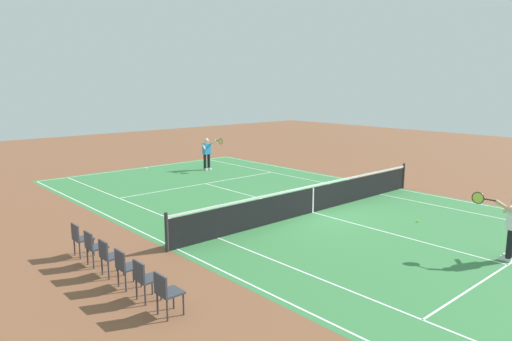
# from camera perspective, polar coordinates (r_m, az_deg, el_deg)

# --- Properties ---
(ground_plane) EXTENTS (60.00, 60.00, 0.00)m
(ground_plane) POSITION_cam_1_polar(r_m,az_deg,el_deg) (16.38, 6.92, -5.12)
(ground_plane) COLOR brown
(court_slab) EXTENTS (24.20, 11.40, 0.00)m
(court_slab) POSITION_cam_1_polar(r_m,az_deg,el_deg) (16.38, 6.92, -5.11)
(court_slab) COLOR #387A42
(court_slab) RESTS_ON ground_plane
(court_line_markings) EXTENTS (23.85, 11.05, 0.01)m
(court_line_markings) POSITION_cam_1_polar(r_m,az_deg,el_deg) (16.38, 6.92, -5.10)
(court_line_markings) COLOR white
(court_line_markings) RESTS_ON ground_plane
(tennis_net) EXTENTS (0.10, 11.70, 1.08)m
(tennis_net) POSITION_cam_1_polar(r_m,az_deg,el_deg) (16.26, 6.96, -3.45)
(tennis_net) COLOR #2D2D33
(tennis_net) RESTS_ON ground_plane
(tennis_player_near) EXTENTS (1.07, 0.78, 1.70)m
(tennis_player_near) POSITION_cam_1_polar(r_m,az_deg,el_deg) (24.27, -5.98, 2.25)
(tennis_player_near) COLOR black
(tennis_player_near) RESTS_ON ground_plane
(tennis_player_far) EXTENTS (1.05, 0.78, 1.70)m
(tennis_player_far) POSITION_cam_1_polar(r_m,az_deg,el_deg) (13.39, 28.78, -5.81)
(tennis_player_far) COLOR black
(tennis_player_far) RESTS_ON ground_plane
(tennis_ball) EXTENTS (0.07, 0.07, 0.07)m
(tennis_ball) POSITION_cam_1_polar(r_m,az_deg,el_deg) (16.04, 19.17, -5.86)
(tennis_ball) COLOR #CCE01E
(tennis_ball) RESTS_ON ground_plane
(spectator_chair_0) EXTENTS (0.44, 0.44, 0.88)m
(spectator_chair_0) POSITION_cam_1_polar(r_m,az_deg,el_deg) (9.32, -10.93, -14.24)
(spectator_chair_0) COLOR #38383D
(spectator_chair_0) RESTS_ON ground_plane
(spectator_chair_1) EXTENTS (0.44, 0.44, 0.88)m
(spectator_chair_1) POSITION_cam_1_polar(r_m,az_deg,el_deg) (10.00, -13.48, -12.57)
(spectator_chair_1) COLOR #38383D
(spectator_chair_1) RESTS_ON ground_plane
(spectator_chair_2) EXTENTS (0.44, 0.44, 0.88)m
(spectator_chair_2) POSITION_cam_1_polar(r_m,az_deg,el_deg) (10.71, -15.68, -11.10)
(spectator_chair_2) COLOR #38383D
(spectator_chair_2) RESTS_ON ground_plane
(spectator_chair_3) EXTENTS (0.44, 0.44, 0.88)m
(spectator_chair_3) POSITION_cam_1_polar(r_m,az_deg,el_deg) (11.43, -17.58, -9.80)
(spectator_chair_3) COLOR #38383D
(spectator_chair_3) RESTS_ON ground_plane
(spectator_chair_4) EXTENTS (0.44, 0.44, 0.88)m
(spectator_chair_4) POSITION_cam_1_polar(r_m,az_deg,el_deg) (12.17, -19.25, -8.65)
(spectator_chair_4) COLOR #38383D
(spectator_chair_4) RESTS_ON ground_plane
(spectator_chair_5) EXTENTS (0.44, 0.44, 0.88)m
(spectator_chair_5) POSITION_cam_1_polar(r_m,az_deg,el_deg) (12.93, -20.71, -7.62)
(spectator_chair_5) COLOR #38383D
(spectator_chair_5) RESTS_ON ground_plane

